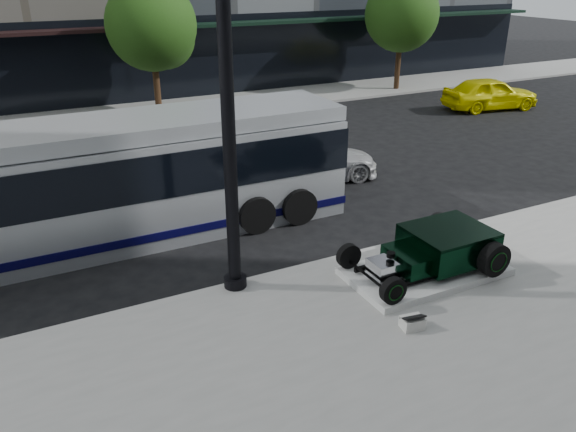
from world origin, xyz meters
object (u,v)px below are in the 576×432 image
hot_rod (440,247)px  yellow_taxi (490,93)px  lamppost (227,96)px  transit_bus (103,182)px  white_sedan (309,160)px

hot_rod → yellow_taxi: (12.59, 11.09, 0.05)m
hot_rod → lamppost: bearing=161.4°
lamppost → yellow_taxi: lamppost is taller
lamppost → transit_bus: 4.85m
hot_rod → transit_bus: transit_bus is taller
hot_rod → white_sedan: bearing=86.0°
lamppost → transit_bus: lamppost is taller
hot_rod → yellow_taxi: 16.78m
white_sedan → hot_rod: bearing=-172.7°
lamppost → white_sedan: lamppost is taller
hot_rod → yellow_taxi: yellow_taxi is taller
hot_rod → white_sedan: 6.60m
lamppost → yellow_taxi: 19.61m
lamppost → yellow_taxi: size_ratio=1.93×
transit_bus → white_sedan: 6.68m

